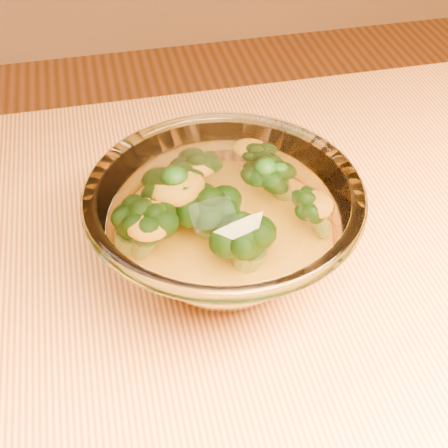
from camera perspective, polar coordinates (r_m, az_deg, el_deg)
name	(u,v)px	position (r m, az deg, el deg)	size (l,w,h in m)	color
glass_bowl	(224,228)	(0.50, 0.00, -0.40)	(0.22, 0.22, 0.10)	white
cheese_sauce	(224,246)	(0.52, 0.00, -2.05)	(0.13, 0.13, 0.04)	#FFA615
broccoli_heap	(211,209)	(0.50, -1.23, 1.34)	(0.16, 0.14, 0.06)	black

